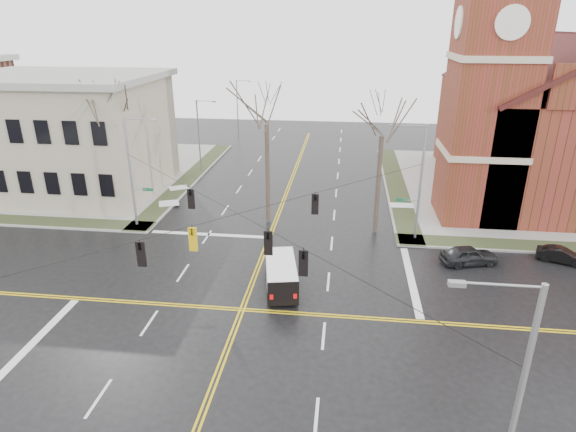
# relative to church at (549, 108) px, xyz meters

# --- Properties ---
(ground) EXTENTS (120.00, 120.00, 0.00)m
(ground) POSITION_rel_church_xyz_m (-24.76, -24.78, -8.43)
(ground) COLOR black
(ground) RESTS_ON ground
(sidewalks) EXTENTS (80.00, 80.00, 0.17)m
(sidewalks) POSITION_rel_church_xyz_m (-24.76, -24.78, -8.36)
(sidewalks) COLOR gray
(sidewalks) RESTS_ON ground
(road_markings) EXTENTS (100.00, 100.00, 0.01)m
(road_markings) POSITION_rel_church_xyz_m (-24.76, -24.78, -8.43)
(road_markings) COLOR gold
(road_markings) RESTS_ON ground
(church) EXTENTS (24.28, 27.48, 27.50)m
(church) POSITION_rel_church_xyz_m (0.00, 0.00, 0.00)
(church) COLOR #5F2D18
(church) RESTS_ON ground
(civic_building_a) EXTENTS (18.00, 14.00, 11.00)m
(civic_building_a) POSITION_rel_church_xyz_m (-46.76, -4.78, -2.93)
(civic_building_a) COLOR tan
(civic_building_a) RESTS_ON ground
(signal_pole_ne) EXTENTS (2.75, 0.22, 9.00)m
(signal_pole_ne) POSITION_rel_church_xyz_m (-13.44, -13.28, -3.48)
(signal_pole_ne) COLOR gray
(signal_pole_ne) RESTS_ON ground
(signal_pole_nw) EXTENTS (2.75, 0.22, 9.00)m
(signal_pole_nw) POSITION_rel_church_xyz_m (-36.09, -13.28, -3.48)
(signal_pole_nw) COLOR gray
(signal_pole_nw) RESTS_ON ground
(signal_pole_se) EXTENTS (2.75, 0.22, 9.00)m
(signal_pole_se) POSITION_rel_church_xyz_m (-13.44, -36.28, -3.48)
(signal_pole_se) COLOR gray
(signal_pole_se) RESTS_ON ground
(span_wires) EXTENTS (23.02, 23.02, 0.03)m
(span_wires) POSITION_rel_church_xyz_m (-24.76, -24.78, -2.23)
(span_wires) COLOR black
(span_wires) RESTS_ON ground
(traffic_signals) EXTENTS (8.21, 8.26, 1.30)m
(traffic_signals) POSITION_rel_church_xyz_m (-24.76, -25.45, -2.98)
(traffic_signals) COLOR black
(traffic_signals) RESTS_ON ground
(streetlight_north_a) EXTENTS (2.30, 0.20, 8.00)m
(streetlight_north_a) POSITION_rel_church_xyz_m (-35.42, 3.22, -3.97)
(streetlight_north_a) COLOR gray
(streetlight_north_a) RESTS_ON ground
(streetlight_north_b) EXTENTS (2.30, 0.20, 8.00)m
(streetlight_north_b) POSITION_rel_church_xyz_m (-35.42, 23.22, -3.97)
(streetlight_north_b) COLOR gray
(streetlight_north_b) RESTS_ON ground
(cargo_van) EXTENTS (2.78, 5.14, 1.85)m
(cargo_van) POSITION_rel_church_xyz_m (-22.80, -21.89, -7.34)
(cargo_van) COLOR white
(cargo_van) RESTS_ON ground
(parked_car_a) EXTENTS (4.25, 2.54, 1.36)m
(parked_car_a) POSITION_rel_church_xyz_m (-10.00, -17.03, -7.76)
(parked_car_a) COLOR black
(parked_car_a) RESTS_ON ground
(parked_car_b) EXTENTS (3.45, 2.26, 1.07)m
(parked_car_b) POSITION_rel_church_xyz_m (-3.35, -15.94, -7.90)
(parked_car_b) COLOR black
(parked_car_b) RESTS_ON ground
(tree_nw_far) EXTENTS (4.00, 4.00, 12.42)m
(tree_nw_far) POSITION_rel_church_xyz_m (-38.25, -11.21, 0.54)
(tree_nw_far) COLOR #3D3127
(tree_nw_far) RESTS_ON ground
(tree_nw_near) EXTENTS (4.00, 4.00, 12.37)m
(tree_nw_near) POSITION_rel_church_xyz_m (-25.40, -10.89, 0.51)
(tree_nw_near) COLOR #3D3127
(tree_nw_near) RESTS_ON ground
(tree_ne) EXTENTS (4.00, 4.00, 11.74)m
(tree_ne) POSITION_rel_church_xyz_m (-16.34, -12.08, 0.06)
(tree_ne) COLOR #3D3127
(tree_ne) RESTS_ON ground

